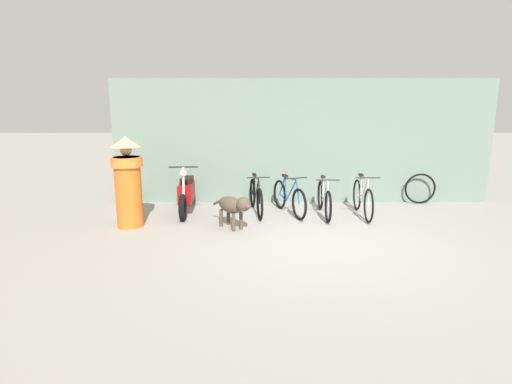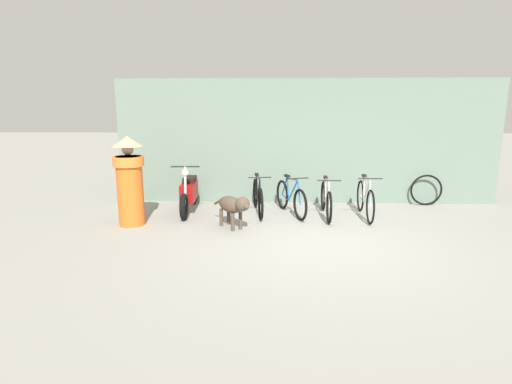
{
  "view_description": "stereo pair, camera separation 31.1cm",
  "coord_description": "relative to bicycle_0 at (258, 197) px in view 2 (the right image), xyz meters",
  "views": [
    {
      "loc": [
        -1.13,
        -6.26,
        2.18
      ],
      "look_at": [
        -1.09,
        1.0,
        0.65
      ],
      "focal_mm": 28.0,
      "sensor_mm": 36.0,
      "label": 1
    },
    {
      "loc": [
        -0.82,
        -6.26,
        2.18
      ],
      "look_at": [
        -1.09,
        1.0,
        0.65
      ],
      "focal_mm": 28.0,
      "sensor_mm": 36.0,
      "label": 2
    }
  ],
  "objects": [
    {
      "name": "ground_plane",
      "position": [
        1.09,
        -1.93,
        -0.34
      ],
      "size": [
        60.0,
        60.0,
        0.0
      ],
      "primitive_type": "plane",
      "color": "gray"
    },
    {
      "name": "shop_wall_back",
      "position": [
        1.09,
        1.09,
        1.07
      ],
      "size": [
        8.73,
        0.2,
        2.83
      ],
      "color": "slate",
      "rests_on": "ground"
    },
    {
      "name": "bicycle_0",
      "position": [
        0.0,
        0.0,
        0.0
      ],
      "size": [
        0.46,
        1.71,
        0.84
      ],
      "rotation": [
        0.0,
        0.0,
        -1.43
      ],
      "color": "black",
      "rests_on": "ground"
    },
    {
      "name": "bicycle_1",
      "position": [
        0.69,
        -0.07,
        -0.0
      ],
      "size": [
        0.63,
        1.56,
        0.83
      ],
      "rotation": [
        0.0,
        0.0,
        -1.24
      ],
      "color": "black",
      "rests_on": "ground"
    },
    {
      "name": "bicycle_2",
      "position": [
        1.4,
        -0.19,
        -0.01
      ],
      "size": [
        0.46,
        1.69,
        0.82
      ],
      "rotation": [
        0.0,
        0.0,
        -1.59
      ],
      "color": "black",
      "rests_on": "ground"
    },
    {
      "name": "bicycle_3",
      "position": [
        2.19,
        -0.22,
        0.02
      ],
      "size": [
        0.46,
        1.67,
        0.87
      ],
      "rotation": [
        0.0,
        0.0,
        -1.6
      ],
      "color": "black",
      "rests_on": "ground"
    },
    {
      "name": "motorcycle",
      "position": [
        -1.47,
        0.08,
        0.06
      ],
      "size": [
        0.58,
        1.92,
        1.04
      ],
      "rotation": [
        0.0,
        0.0,
        -1.52
      ],
      "color": "black",
      "rests_on": "ground"
    },
    {
      "name": "stray_dog",
      "position": [
        -0.42,
        -1.14,
        0.09
      ],
      "size": [
        0.8,
        0.95,
        0.65
      ],
      "rotation": [
        0.0,
        0.0,
        5.39
      ],
      "color": "#4C3F33",
      "rests_on": "ground"
    },
    {
      "name": "person_in_robes",
      "position": [
        -2.37,
        -0.95,
        0.53
      ],
      "size": [
        0.58,
        0.58,
        1.68
      ],
      "rotation": [
        0.0,
        0.0,
        3.16
      ],
      "color": "orange",
      "rests_on": "ground"
    },
    {
      "name": "spare_tire_left",
      "position": [
        3.81,
        0.84,
        0.01
      ],
      "size": [
        0.71,
        0.08,
        0.71
      ],
      "rotation": [
        0.0,
        0.0,
        -0.05
      ],
      "color": "black",
      "rests_on": "ground"
    }
  ]
}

